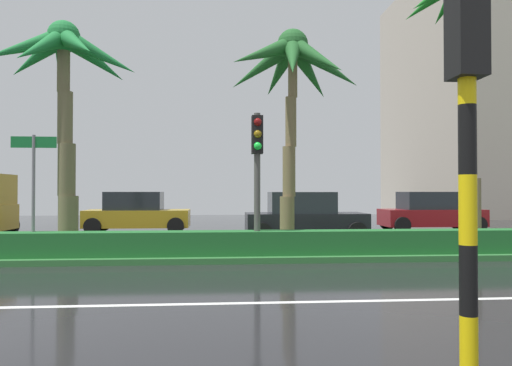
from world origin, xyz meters
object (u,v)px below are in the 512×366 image
at_px(traffic_signal_foreground, 466,96).
at_px(car_in_traffic_second, 304,217).
at_px(palm_tree_centre, 292,72).
at_px(street_name_sign, 34,178).
at_px(car_in_traffic_third, 430,212).
at_px(traffic_signal_median_right, 257,157).
at_px(palm_tree_centre_left, 64,71).
at_px(car_in_traffic_leading, 137,213).
at_px(palm_tree_centre_right, 465,12).

relative_size(traffic_signal_foreground, car_in_traffic_second, 0.89).
distance_m(palm_tree_centre, car_in_traffic_second, 5.62).
bearing_deg(traffic_signal_foreground, street_name_sign, -50.16).
distance_m(traffic_signal_foreground, car_in_traffic_third, 17.80).
distance_m(traffic_signal_median_right, car_in_traffic_second, 5.88).
relative_size(palm_tree_centre_left, street_name_sign, 2.14).
xyz_separation_m(street_name_sign, car_in_traffic_second, (7.67, 4.94, -1.25)).
height_order(palm_tree_centre, car_in_traffic_second, palm_tree_centre).
bearing_deg(car_in_traffic_second, palm_tree_centre, -105.79).
bearing_deg(palm_tree_centre_left, car_in_traffic_third, 25.42).
xyz_separation_m(car_in_traffic_leading, car_in_traffic_second, (6.52, -3.45, 0.00)).
bearing_deg(car_in_traffic_leading, street_name_sign, -97.84).
bearing_deg(traffic_signal_foreground, car_in_traffic_third, -113.30).
relative_size(palm_tree_centre_right, traffic_signal_foreground, 2.23).
distance_m(palm_tree_centre_left, street_name_sign, 3.49).
bearing_deg(palm_tree_centre_right, palm_tree_centre_left, 179.39).
relative_size(traffic_signal_median_right, car_in_traffic_leading, 0.83).
distance_m(palm_tree_centre_right, traffic_signal_foreground, 11.84).
distance_m(traffic_signal_foreground, car_in_traffic_second, 13.26).
bearing_deg(traffic_signal_median_right, street_name_sign, 177.54).
height_order(palm_tree_centre_right, street_name_sign, palm_tree_centre_right).
height_order(palm_tree_centre, traffic_signal_foreground, palm_tree_centre).
bearing_deg(palm_tree_centre_right, traffic_signal_median_right, -164.74).
bearing_deg(car_in_traffic_second, car_in_traffic_leading, 152.13).
bearing_deg(car_in_traffic_leading, traffic_signal_foreground, -71.14).
height_order(palm_tree_centre_left, palm_tree_centre, palm_tree_centre_left).
xyz_separation_m(traffic_signal_foreground, car_in_traffic_third, (7.00, 16.26, -1.80)).
height_order(palm_tree_centre_right, traffic_signal_median_right, palm_tree_centre_right).
bearing_deg(palm_tree_centre_left, palm_tree_centre, -0.48).
xyz_separation_m(palm_tree_centre, traffic_signal_median_right, (-1.18, -1.82, -2.61)).
height_order(street_name_sign, car_in_traffic_leading, street_name_sign).
distance_m(traffic_signal_median_right, street_name_sign, 5.58).
distance_m(palm_tree_centre_left, car_in_traffic_third, 15.68).
distance_m(palm_tree_centre, car_in_traffic_third, 10.59).
height_order(traffic_signal_median_right, traffic_signal_foreground, traffic_signal_foreground).
bearing_deg(car_in_traffic_second, street_name_sign, -147.21).
bearing_deg(car_in_traffic_third, street_name_sign, -149.61).
bearing_deg(palm_tree_centre, car_in_traffic_second, 74.21).
height_order(car_in_traffic_second, car_in_traffic_third, same).
bearing_deg(car_in_traffic_leading, palm_tree_centre_left, -98.02).
distance_m(traffic_signal_median_right, car_in_traffic_third, 11.88).
xyz_separation_m(car_in_traffic_second, car_in_traffic_third, (6.14, 3.16, 0.00)).
relative_size(street_name_sign, car_in_traffic_leading, 0.70).
bearing_deg(palm_tree_centre_right, car_in_traffic_leading, 147.48).
bearing_deg(street_name_sign, palm_tree_centre, 13.21).
height_order(traffic_signal_foreground, car_in_traffic_leading, traffic_signal_foreground).
relative_size(palm_tree_centre_left, palm_tree_centre, 1.01).
bearing_deg(street_name_sign, car_in_traffic_second, 32.79).
distance_m(palm_tree_centre_left, car_in_traffic_leading, 8.08).
bearing_deg(street_name_sign, car_in_traffic_leading, 82.16).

